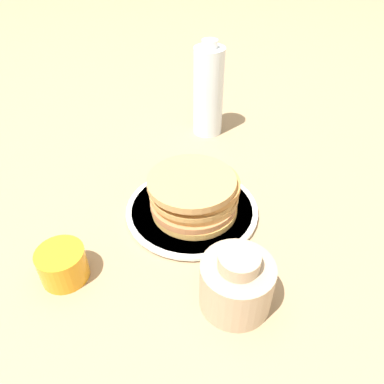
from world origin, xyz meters
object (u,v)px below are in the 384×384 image
Objects in this scene: pancake_stack at (194,194)px; water_bottle_near at (207,91)px; cream_jug at (236,283)px; plate at (192,210)px; juice_glass at (63,264)px.

pancake_stack is 0.76× the size of water_bottle_near.
water_bottle_near is at bearing 13.79° from cream_jug.
pancake_stack is 0.22m from cream_jug.
plate is 1.11× the size of water_bottle_near.
plate is 0.27m from juice_glass.
plate is 3.31× the size of juice_glass.
water_bottle_near is (0.33, 0.02, 0.11)m from plate.
pancake_stack is at bearing -96.80° from plate.
plate is at bearing -42.74° from juice_glass.
pancake_stack reaches higher than juice_glass.
cream_jug is (-0.19, -0.11, 0.04)m from plate.
water_bottle_near reaches higher than plate.
juice_glass is (-0.20, 0.18, 0.02)m from plate.
pancake_stack is (-0.00, -0.00, 0.04)m from plate.
juice_glass is at bearing 90.60° from cream_jug.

